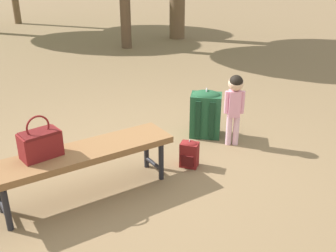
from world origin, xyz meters
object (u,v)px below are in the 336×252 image
child_standing (235,100)px  park_bench (84,156)px  backpack_large (206,112)px  handbag (40,143)px  backpack_small (189,153)px

child_standing → park_bench: bearing=174.9°
child_standing → backpack_large: (-0.06, 0.37, -0.25)m
handbag → child_standing: bearing=-7.3°
handbag → backpack_large: size_ratio=0.62×
handbag → backpack_large: 2.06m
park_bench → backpack_large: backpack_large is taller
park_bench → backpack_large: size_ratio=2.75×
park_bench → backpack_small: size_ratio=5.47×
park_bench → child_standing: bearing=-5.1°
backpack_large → backpack_small: bearing=-146.9°
park_bench → handbag: (-0.32, 0.11, 0.18)m
park_bench → handbag: bearing=161.6°
backpack_large → backpack_small: (-0.66, -0.43, -0.15)m
park_bench → backpack_small: (1.05, -0.22, -0.24)m
backpack_large → child_standing: bearing=-81.1°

